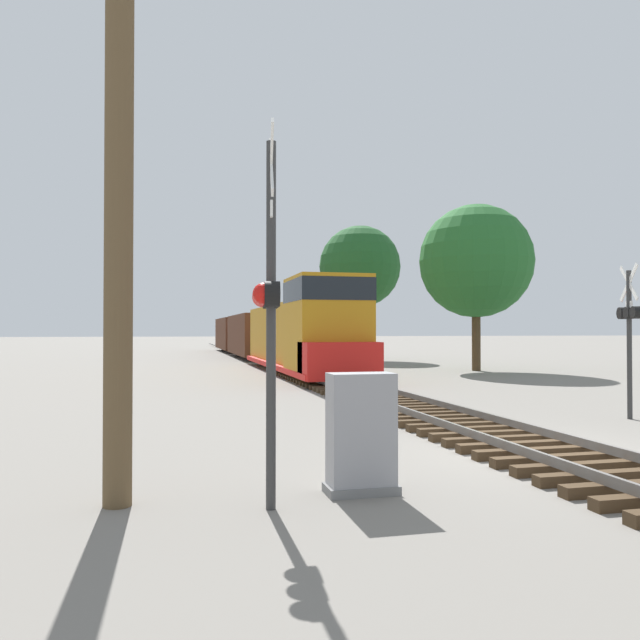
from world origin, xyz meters
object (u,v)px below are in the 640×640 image
Objects in this scene: tree_far_right at (476,261)px; crossing_signal_near at (269,299)px; utility_pole at (119,130)px; relay_cabinet at (361,434)px; crossing_signal_far at (630,321)px; tree_mid_background at (360,267)px; freight_train at (260,335)px.

crossing_signal_near is at bearing -122.85° from tree_far_right.
relay_cabinet is at bearing -2.58° from utility_pole.
crossing_signal_far is at bearing 126.34° from crossing_signal_near.
tree_mid_background is (2.57, 30.59, 4.44)m from crossing_signal_far.
crossing_signal_far is 0.43× the size of tree_far_right.
utility_pole is at bearing -100.89° from crossing_signal_near.
utility_pole is (-6.86, -35.85, 2.86)m from freight_train.
tree_mid_background is (7.31, -0.32, 5.01)m from freight_train.
utility_pole is (-11.61, -4.93, 2.29)m from crossing_signal_far.
tree_mid_background reaches higher than relay_cabinet.
relay_cabinet is 37.83m from tree_mid_background.
utility_pole is at bearing 177.42° from relay_cabinet.
tree_far_right is 0.91× the size of tree_mid_background.
tree_mid_background is at bearing 100.27° from tree_far_right.
freight_train is 31.28m from crossing_signal_far.
crossing_signal_near is 38.41m from tree_mid_background.
tree_far_right reaches higher than crossing_signal_far.
utility_pole reaches higher than freight_train.
tree_far_right reaches higher than freight_train.
crossing_signal_far is 0.41× the size of utility_pole.
tree_mid_background reaches higher than tree_far_right.
tree_mid_background is at bearing 168.09° from crossing_signal_near.
freight_train is 36.61m from utility_pole.
freight_train is 29.38× the size of relay_cabinet.
crossing_signal_near is (-5.07, -36.43, 0.73)m from freight_train.
tree_mid_background is (12.38, 36.11, 4.28)m from crossing_signal_near.
tree_far_right is (4.96, 17.37, 3.47)m from crossing_signal_far.
freight_train reaches higher than relay_cabinet.
utility_pole is (-3.12, 0.14, 3.89)m from relay_cabinet.
utility_pole is at bearing 127.98° from crossing_signal_far.
utility_pole is at bearing -126.61° from tree_far_right.
tree_far_right reaches higher than crossing_signal_near.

